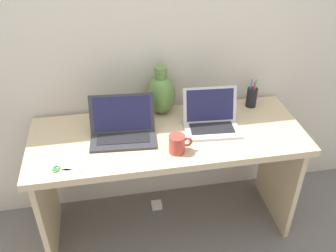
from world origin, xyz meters
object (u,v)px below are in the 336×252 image
at_px(coffee_mug, 177,144).
at_px(pen_cup, 252,97).
at_px(laptop_right, 211,117).
at_px(scissors, 61,169).
at_px(green_vase, 161,94).
at_px(laptop_left, 123,126).
at_px(power_brick, 157,205).

distance_m(coffee_mug, pen_cup, 0.65).
height_order(laptop_right, scissors, laptop_right).
bearing_deg(green_vase, coffee_mug, -87.23).
relative_size(laptop_left, coffee_mug, 2.95).
bearing_deg(laptop_left, scissors, -143.35).
xyz_separation_m(scissors, power_brick, (0.51, 0.37, -0.72)).
distance_m(green_vase, power_brick, 0.85).
bearing_deg(coffee_mug, laptop_right, 40.58).
bearing_deg(green_vase, pen_cup, -3.01).
bearing_deg(scissors, green_vase, 37.85).
height_order(laptop_right, power_brick, laptop_right).
height_order(coffee_mug, scissors, coffee_mug).
bearing_deg(scissors, coffee_mug, 4.12).
bearing_deg(laptop_right, coffee_mug, -139.42).
distance_m(laptop_right, pen_cup, 0.35).
relative_size(laptop_left, power_brick, 5.20).
xyz_separation_m(green_vase, power_brick, (-0.05, -0.07, -0.84)).
bearing_deg(scissors, power_brick, 35.81).
xyz_separation_m(laptop_right, pen_cup, (0.30, 0.17, 0.01)).
height_order(green_vase, pen_cup, green_vase).
bearing_deg(coffee_mug, scissors, -175.88).
distance_m(laptop_right, coffee_mug, 0.30).
height_order(scissors, power_brick, scissors).
distance_m(laptop_right, scissors, 0.85).
relative_size(coffee_mug, scissors, 0.84).
xyz_separation_m(pen_cup, scissors, (-1.11, -0.41, -0.06)).
relative_size(laptop_right, power_brick, 4.53).
relative_size(green_vase, scissors, 2.00).
bearing_deg(pen_cup, laptop_left, -167.89).
bearing_deg(scissors, laptop_left, 36.65).
height_order(laptop_right, green_vase, green_vase).
bearing_deg(coffee_mug, laptop_left, 143.50).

